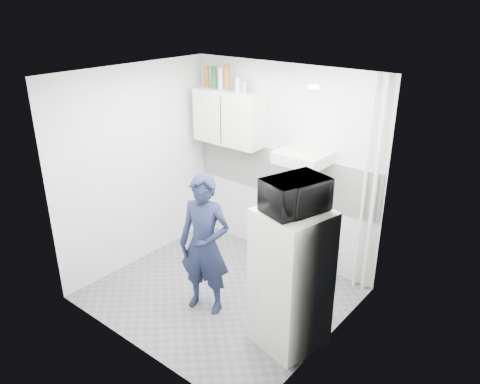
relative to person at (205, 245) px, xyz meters
The scene contains 23 objects.
floor 0.87m from the person, 98.89° to the left, with size 2.80×2.80×0.00m, color #525252.
ceiling 1.81m from the person, 98.89° to the left, with size 2.80×2.80×0.00m, color white.
wall_back 1.63m from the person, 91.74° to the left, with size 2.80×2.80×0.00m, color silver.
wall_left 1.56m from the person, 168.25° to the left, with size 2.60×2.60×0.00m, color silver.
wall_right 1.47m from the person, 12.54° to the left, with size 2.60×2.60×0.00m, color silver.
person is the anchor object (origin of this frame).
stove 1.43m from the person, 72.08° to the left, with size 0.49×0.49×0.78m, color beige.
fridge 1.06m from the person, ahead, with size 0.62×0.62×1.50m, color silver.
stove_top 1.37m from the person, 72.08° to the left, with size 0.47×0.47×0.03m, color black.
saucepan 1.41m from the person, 69.85° to the left, with size 0.17×0.17×0.10m, color silver.
microwave 1.35m from the person, ahead, with size 0.39×0.58×0.32m, color black.
bottle_a 2.37m from the person, 130.83° to the left, with size 0.06×0.06×0.28m, color brown.
bottle_b 2.31m from the person, 127.52° to the left, with size 0.07×0.07×0.29m, color #144C1E.
bottle_c 2.26m from the person, 124.32° to the left, with size 0.07×0.07×0.28m, color #B2B7BC.
bottle_d 2.23m from the person, 121.13° to the left, with size 0.07×0.07×0.33m, color brown.
canister_a 2.12m from the person, 115.15° to the left, with size 0.08×0.08×0.20m, color #B2B7BC.
canister_b 2.08m from the person, 112.05° to the left, with size 0.08×0.08×0.16m, color silver.
upper_cabinet 1.90m from the person, 120.08° to the left, with size 1.00×0.35×0.70m, color silver.
range_hood 1.56m from the person, 72.79° to the left, with size 0.60×0.50×0.14m, color beige.
backsplash 1.58m from the person, 91.76° to the left, with size 2.74×0.03×0.60m, color white.
pipe_a 1.99m from the person, 49.58° to the left, with size 0.05×0.05×2.60m, color beige.
pipe_b 1.92m from the person, 52.40° to the left, with size 0.04×0.04×2.60m, color beige.
ceiling_spot_fixture 2.06m from the person, 27.73° to the left, with size 0.10×0.10×0.02m, color white.
Camera 1 is at (3.18, -3.54, 3.34)m, focal length 35.00 mm.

